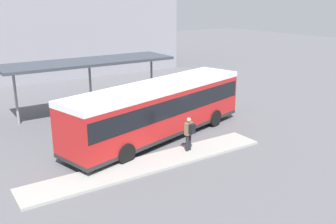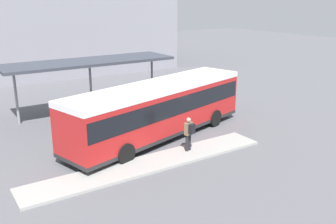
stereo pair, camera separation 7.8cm
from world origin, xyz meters
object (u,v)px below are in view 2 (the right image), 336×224
object	(u,v)px
city_bus	(159,106)
potted_planter_near_shelter	(121,110)
pedestrian_waiting	(189,132)
bicycle_red	(218,94)
bicycle_white	(215,92)

from	to	relation	value
city_bus	potted_planter_near_shelter	world-z (taller)	city_bus
pedestrian_waiting	bicycle_red	world-z (taller)	pedestrian_waiting
bicycle_red	bicycle_white	xyz separation A→B (m)	(0.22, 0.67, -0.01)
city_bus	potted_planter_near_shelter	xyz separation A→B (m)	(-0.31, 4.15, -1.16)
bicycle_white	pedestrian_waiting	bearing A→B (deg)	-38.14
bicycle_red	city_bus	bearing A→B (deg)	128.71
city_bus	pedestrian_waiting	world-z (taller)	city_bus
city_bus	bicycle_red	bearing A→B (deg)	14.54
city_bus	bicycle_white	distance (m)	10.35
bicycle_red	bicycle_white	bearing A→B (deg)	-9.41
bicycle_red	bicycle_white	world-z (taller)	bicycle_red
city_bus	bicycle_white	xyz separation A→B (m)	(8.65, 5.50, -1.44)
city_bus	potted_planter_near_shelter	bearing A→B (deg)	78.94
bicycle_white	potted_planter_near_shelter	distance (m)	9.06
bicycle_red	potted_planter_near_shelter	world-z (taller)	potted_planter_near_shelter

